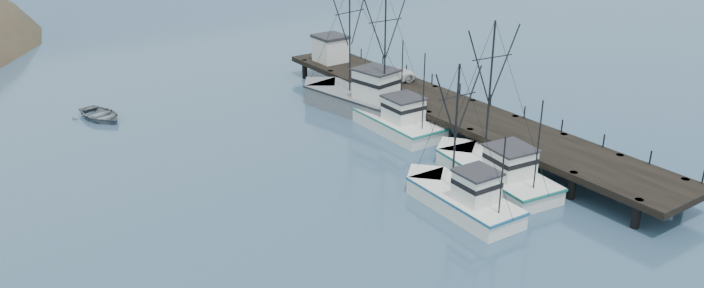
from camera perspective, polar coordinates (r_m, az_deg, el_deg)
name	(u,v)px	position (r m, az deg, el deg)	size (l,w,h in m)	color
ground	(460,255)	(41.69, 8.98, -9.11)	(400.00, 400.00, 0.00)	#2C4862
pier	(451,109)	(60.25, 8.21, 2.89)	(6.00, 44.00, 2.00)	black
trawler_near	(493,171)	(50.86, 11.66, -2.20)	(5.12, 11.99, 11.98)	white
trawler_mid	(461,197)	(46.54, 9.03, -4.41)	(3.77, 10.11, 10.19)	white
trawler_far	(391,118)	(60.04, 3.29, 2.13)	(4.24, 12.07, 12.25)	white
work_vessel	(360,100)	(63.40, 0.70, 3.68)	(6.18, 14.12, 11.96)	slate
pier_shed	(330,48)	(72.91, -1.80, 7.97)	(3.00, 3.20, 2.80)	silver
pickup_truck	(389,74)	(66.02, 3.07, 5.81)	(2.54, 5.50, 1.53)	silver
motorboat	(101,119)	(66.26, -20.13, 1.98)	(3.81, 5.34, 1.11)	slate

